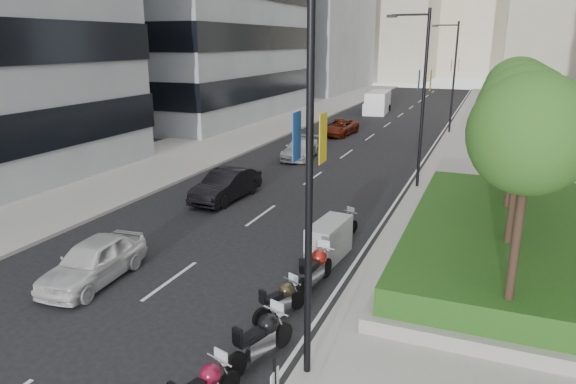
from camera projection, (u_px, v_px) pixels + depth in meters
The scene contains 24 objects.
ground at pixel (128, 358), 12.55m from camera, with size 160.00×160.00×0.00m, color black.
sidewalk_right at pixel (511, 151), 35.99m from camera, with size 10.00×100.00×0.15m, color #9E9B93.
sidewalk_left at pixel (243, 132), 43.52m from camera, with size 8.00×100.00×0.15m, color #9E9B93.
lane_edge at pixel (433, 146), 37.91m from camera, with size 0.12×100.00×0.01m, color silver.
lane_centre at pixel (364, 141), 39.78m from camera, with size 0.12×100.00×0.01m, color silver.
planter at pixel (550, 255), 17.76m from camera, with size 10.00×14.00×0.40m, color #99968E.
hedge at pixel (553, 239), 17.59m from camera, with size 9.40×13.40×0.80m, color #164213.
tree_0 at pixel (530, 135), 11.53m from camera, with size 2.80×2.80×6.30m.
tree_1 at pixel (524, 113), 15.09m from camera, with size 2.80×2.80×6.30m.
tree_2 at pixel (520, 99), 18.64m from camera, with size 2.80×2.80×6.30m.
tree_3 at pixel (517, 90), 22.20m from camera, with size 2.80×2.80×6.30m.
lamp_post_0 at pixel (302, 163), 10.52m from camera, with size 2.34×0.45×9.00m.
lamp_post_1 at pixel (421, 91), 25.65m from camera, with size 2.34×0.45×9.00m.
lamp_post_2 at pixel (452, 72), 41.66m from camera, with size 2.34×0.45×9.00m.
motorcycle_2 at pixel (261, 338), 12.31m from camera, with size 0.96×2.22×1.14m.
motorcycle_3 at pixel (281, 300), 14.30m from camera, with size 0.95×1.83×0.97m.
motorcycle_4 at pixel (315, 269), 16.04m from camera, with size 0.78×2.35×1.17m.
motorcycle_5 at pixel (329, 241), 18.11m from camera, with size 1.12×2.42×1.39m.
motorcycle_6 at pixel (343, 225), 20.11m from camera, with size 0.86×1.89×0.98m.
car_a at pixel (93, 261), 16.41m from camera, with size 1.66×4.13×1.41m, color silver.
car_b at pixel (226, 185), 24.96m from camera, with size 1.56×4.46×1.47m, color black.
car_c at pixel (301, 149), 33.94m from camera, with size 1.79×4.40×1.28m, color #B0B0B2.
car_d at pixel (339, 127), 42.35m from camera, with size 2.13×4.61×1.28m, color #5D1A0B.
delivery_van at pixel (377, 103), 54.94m from camera, with size 2.50×5.64×2.31m.
Camera 1 is at (7.71, -8.63, 7.45)m, focal length 32.00 mm.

